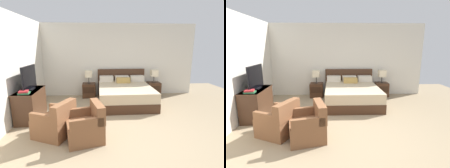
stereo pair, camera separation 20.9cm
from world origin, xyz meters
The scene contains 14 objects.
ground_plane centered at (0.00, 0.00, 0.00)m, with size 10.04×10.04×0.00m, color #998466.
wall_back centered at (0.00, 3.38, 1.32)m, with size 6.25×0.06×2.65m, color silver.
wall_left centered at (-2.55, 1.37, 1.32)m, with size 0.06×5.15×2.65m, color silver.
bed centered at (0.35, 2.34, 0.31)m, with size 1.76×2.05×1.00m.
nightstand_left centered at (-0.86, 3.07, 0.26)m, with size 0.47×0.42×0.51m.
nightstand_right centered at (1.56, 3.07, 0.26)m, with size 0.47×0.42×0.51m.
table_lamp_left centered at (-0.86, 3.08, 0.86)m, with size 0.25×0.25×0.47m.
table_lamp_right centered at (1.56, 3.08, 0.86)m, with size 0.25×0.25×0.47m.
dresser centered at (-2.25, 1.22, 0.40)m, with size 0.50×1.06×0.77m.
tv centered at (-2.25, 1.29, 1.06)m, with size 0.18×0.85×0.61m.
book_red_cover centered at (-2.24, 0.86, 0.79)m, with size 0.24×0.18×0.04m, color #2D7042.
book_blue_cover centered at (-2.24, 0.86, 0.83)m, with size 0.20×0.18×0.04m, color #B7282D.
armchair_by_window centered at (-1.41, 0.28, 0.28)m, with size 0.91×0.90×0.76m.
armchair_companion centered at (-0.76, 0.07, 0.28)m, with size 0.84×0.83×0.76m.
Camera 1 is at (-0.50, -3.19, 1.87)m, focal length 28.00 mm.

